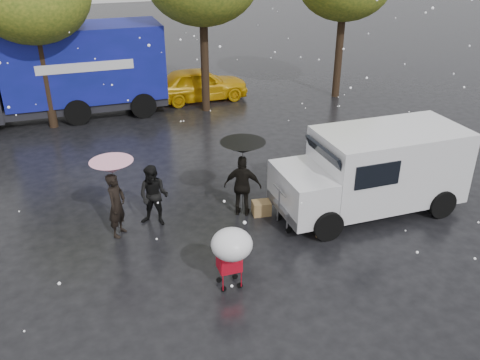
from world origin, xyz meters
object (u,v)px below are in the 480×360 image
object	(u,v)px
person_pink	(117,205)
blue_truck	(62,73)
shopping_cart	(231,247)
vendor_cart	(310,197)
white_van	(375,169)
yellow_taxi	(199,84)
person_black	(243,186)

from	to	relation	value
person_pink	blue_truck	world-z (taller)	blue_truck
shopping_cart	vendor_cart	bearing A→B (deg)	35.68
blue_truck	person_pink	bearing A→B (deg)	-84.93
shopping_cart	white_van	xyz separation A→B (m)	(4.60, 2.05, 0.10)
vendor_cart	shopping_cart	size ratio (longest dim) A/B	1.04
blue_truck	yellow_taxi	size ratio (longest dim) A/B	1.98
person_pink	blue_truck	size ratio (longest dim) A/B	0.20
white_van	blue_truck	world-z (taller)	blue_truck
person_pink	vendor_cart	size ratio (longest dim) A/B	1.08
white_van	vendor_cart	bearing A→B (deg)	-176.73
person_black	vendor_cart	size ratio (longest dim) A/B	1.09
shopping_cart	yellow_taxi	size ratio (longest dim) A/B	0.35
person_pink	blue_truck	bearing A→B (deg)	37.96
shopping_cart	blue_truck	world-z (taller)	blue_truck
person_black	white_van	distance (m)	3.47
vendor_cart	white_van	distance (m)	1.94
person_pink	yellow_taxi	bearing A→B (deg)	7.66
yellow_taxi	blue_truck	bearing A→B (deg)	91.85
shopping_cart	white_van	world-z (taller)	white_van
person_pink	vendor_cart	distance (m)	4.76
person_pink	yellow_taxi	xyz separation A→B (m)	(4.66, 9.88, -0.11)
blue_truck	vendor_cart	bearing A→B (deg)	-62.46
person_pink	vendor_cart	xyz separation A→B (m)	(4.65, -0.99, -0.10)
blue_truck	person_black	bearing A→B (deg)	-67.19
shopping_cart	person_pink	bearing A→B (deg)	123.62
blue_truck	yellow_taxi	world-z (taller)	blue_truck
person_black	blue_truck	distance (m)	10.47
vendor_cart	person_pink	bearing A→B (deg)	168.01
shopping_cart	yellow_taxi	xyz separation A→B (m)	(2.71, 12.81, -0.35)
blue_truck	shopping_cart	bearing A→B (deg)	-77.38
person_pink	yellow_taxi	distance (m)	10.92
white_van	yellow_taxi	size ratio (longest dim) A/B	1.17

